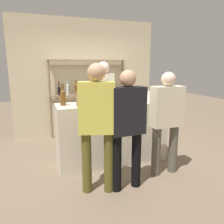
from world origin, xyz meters
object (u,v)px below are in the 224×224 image
at_px(counter_bottle_1, 102,96).
at_px(customer_center, 127,122).
at_px(counter_bottle_0, 63,97).
at_px(wine_glass, 83,97).
at_px(server_behind_counter, 104,98).
at_px(counter_bottle_2, 128,92).
at_px(customer_right, 166,117).
at_px(customer_left, 97,120).
at_px(ice_bucket, 83,99).
at_px(cork_jar, 148,95).

xyz_separation_m(counter_bottle_1, customer_center, (0.10, -0.79, -0.25)).
xyz_separation_m(counter_bottle_0, wine_glass, (0.33, 0.05, -0.02)).
height_order(counter_bottle_0, server_behind_counter, server_behind_counter).
bearing_deg(counter_bottle_1, counter_bottle_2, 25.56).
relative_size(counter_bottle_0, customer_right, 0.22).
bearing_deg(counter_bottle_1, counter_bottle_0, 167.66).
bearing_deg(customer_left, wine_glass, 17.04).
bearing_deg(counter_bottle_2, counter_bottle_0, -173.41).
distance_m(wine_glass, customer_left, 0.94).
xyz_separation_m(counter_bottle_0, customer_left, (0.31, -0.87, -0.20)).
relative_size(ice_bucket, cork_jar, 1.39).
distance_m(counter_bottle_2, server_behind_counter, 0.62).
bearing_deg(customer_left, customer_center, -80.10).
relative_size(counter_bottle_2, server_behind_counter, 0.21).
relative_size(wine_glass, customer_right, 0.09).
height_order(counter_bottle_2, wine_glass, counter_bottle_2).
xyz_separation_m(counter_bottle_0, cork_jar, (1.60, 0.10, -0.06)).
relative_size(counter_bottle_0, counter_bottle_1, 0.99).
relative_size(counter_bottle_1, customer_center, 0.22).
distance_m(customer_center, customer_left, 0.41).
relative_size(counter_bottle_2, customer_center, 0.23).
bearing_deg(cork_jar, customer_center, -130.67).
height_order(cork_jar, customer_left, customer_left).
height_order(counter_bottle_1, cork_jar, counter_bottle_1).
bearing_deg(counter_bottle_1, ice_bucket, -176.35).
xyz_separation_m(customer_center, customer_left, (-0.40, 0.06, 0.06)).
distance_m(wine_glass, ice_bucket, 0.21).
distance_m(counter_bottle_0, customer_center, 1.20).
distance_m(customer_center, server_behind_counter, 1.60).
distance_m(wine_glass, server_behind_counter, 0.83).
bearing_deg(counter_bottle_2, ice_bucket, -161.96).
height_order(counter_bottle_2, customer_right, customer_right).
bearing_deg(counter_bottle_0, server_behind_counter, 36.55).
distance_m(counter_bottle_0, counter_bottle_2, 1.20).
bearing_deg(server_behind_counter, counter_bottle_0, -53.17).
bearing_deg(counter_bottle_0, customer_left, -70.14).
height_order(ice_bucket, server_behind_counter, server_behind_counter).
distance_m(customer_left, server_behind_counter, 1.63).
distance_m(counter_bottle_0, server_behind_counter, 1.12).
distance_m(cork_jar, customer_center, 1.37).
relative_size(wine_glass, ice_bucket, 0.68).
height_order(ice_bucket, cork_jar, ice_bucket).
bearing_deg(customer_right, ice_bucket, 64.10).
relative_size(ice_bucket, customer_right, 0.14).
height_order(wine_glass, server_behind_counter, server_behind_counter).
distance_m(counter_bottle_1, counter_bottle_2, 0.63).
xyz_separation_m(server_behind_counter, customer_right, (0.58, -1.38, -0.14)).
height_order(counter_bottle_2, ice_bucket, counter_bottle_2).
xyz_separation_m(counter_bottle_0, counter_bottle_1, (0.62, -0.14, -0.00)).
height_order(customer_left, server_behind_counter, server_behind_counter).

